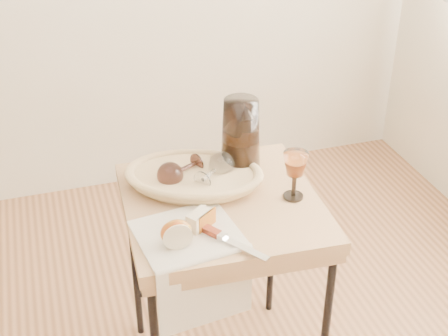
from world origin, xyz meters
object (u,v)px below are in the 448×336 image
object	(u,v)px
table_knife	(225,238)
wine_goblet	(295,175)
tea_towel	(188,234)
pitcher	(241,136)
goblet_lying_a	(182,170)
goblet_lying_b	(213,171)
side_table	(222,293)
bread_basket	(194,178)
apple_half	(176,232)

from	to	relation	value
table_knife	wine_goblet	bearing A→B (deg)	85.44
tea_towel	pitcher	distance (m)	0.39
goblet_lying_a	wine_goblet	bearing A→B (deg)	123.72
tea_towel	goblet_lying_b	bearing A→B (deg)	50.28
table_knife	side_table	bearing A→B (deg)	131.16
goblet_lying_b	table_knife	world-z (taller)	goblet_lying_b
side_table	bread_basket	size ratio (longest dim) A/B	1.95
pitcher	table_knife	distance (m)	0.39
apple_half	bread_basket	bearing A→B (deg)	67.98
goblet_lying_b	wine_goblet	size ratio (longest dim) A/B	0.87
tea_towel	wine_goblet	size ratio (longest dim) A/B	1.77
wine_goblet	bread_basket	bearing A→B (deg)	149.96
wine_goblet	apple_half	size ratio (longest dim) A/B	1.81
pitcher	wine_goblet	bearing A→B (deg)	-64.89
goblet_lying_b	apple_half	world-z (taller)	goblet_lying_b
pitcher	apple_half	world-z (taller)	pitcher
bread_basket	wine_goblet	size ratio (longest dim) A/B	2.44
pitcher	table_knife	bearing A→B (deg)	-116.52
bread_basket	goblet_lying_a	bearing A→B (deg)	175.30
goblet_lying_a	apple_half	bearing A→B (deg)	46.48
goblet_lying_a	tea_towel	bearing A→B (deg)	52.44
side_table	table_knife	world-z (taller)	table_knife
tea_towel	wine_goblet	distance (m)	0.36
wine_goblet	apple_half	distance (m)	0.40
side_table	pitcher	bearing A→B (deg)	54.21
pitcher	goblet_lying_a	bearing A→B (deg)	-173.72
bread_basket	apple_half	bearing A→B (deg)	-92.05
bread_basket	goblet_lying_b	xyz separation A→B (m)	(0.05, -0.02, 0.03)
side_table	wine_goblet	xyz separation A→B (m)	(0.20, -0.05, 0.43)
bread_basket	goblet_lying_a	size ratio (longest dim) A/B	2.84
table_knife	pitcher	bearing A→B (deg)	121.19
goblet_lying_a	bread_basket	bearing A→B (deg)	126.82
goblet_lying_b	apple_half	distance (m)	0.30
bread_basket	side_table	bearing A→B (deg)	-39.17
pitcher	tea_towel	bearing A→B (deg)	-132.92
goblet_lying_b	wine_goblet	xyz separation A→B (m)	(0.20, -0.13, 0.02)
goblet_lying_b	table_knife	distance (m)	0.28
wine_goblet	table_knife	bearing A→B (deg)	-150.45
tea_towel	bread_basket	distance (m)	0.25
bread_basket	goblet_lying_a	world-z (taller)	goblet_lying_a
wine_goblet	table_knife	world-z (taller)	wine_goblet
pitcher	apple_half	xyz separation A→B (m)	(-0.28, -0.31, -0.08)
side_table	wine_goblet	size ratio (longest dim) A/B	4.75
goblet_lying_a	apple_half	world-z (taller)	goblet_lying_a
apple_half	table_knife	size ratio (longest dim) A/B	0.34
side_table	pitcher	size ratio (longest dim) A/B	2.55
tea_towel	pitcher	size ratio (longest dim) A/B	0.95
side_table	pitcher	distance (m)	0.51
tea_towel	apple_half	xyz separation A→B (m)	(-0.04, -0.04, 0.04)
side_table	apple_half	size ratio (longest dim) A/B	8.61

